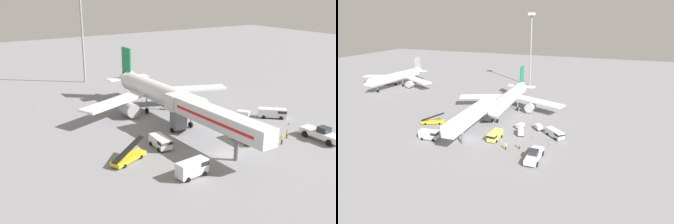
% 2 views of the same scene
% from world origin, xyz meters
% --- Properties ---
extents(ground_plane, '(300.00, 300.00, 0.00)m').
position_xyz_m(ground_plane, '(0.00, 0.00, 0.00)').
color(ground_plane, gray).
extents(airplane_at_gate, '(34.34, 33.90, 11.63)m').
position_xyz_m(airplane_at_gate, '(1.90, 23.91, 4.09)').
color(airplane_at_gate, silver).
rests_on(airplane_at_gate, ground).
extents(jet_bridge, '(3.73, 23.42, 6.76)m').
position_xyz_m(jet_bridge, '(-0.48, 3.98, 5.07)').
color(jet_bridge, silver).
rests_on(jet_bridge, ground).
extents(pushback_tug, '(2.74, 7.42, 2.41)m').
position_xyz_m(pushback_tug, '(17.26, -4.22, 1.11)').
color(pushback_tug, white).
rests_on(pushback_tug, ground).
extents(belt_loader_truck, '(6.53, 4.13, 3.08)m').
position_xyz_m(belt_loader_truck, '(-14.14, 5.61, 0.76)').
color(belt_loader_truck, yellow).
rests_on(belt_loader_truck, ground).
extents(service_van_far_left, '(5.27, 5.06, 1.88)m').
position_xyz_m(service_van_far_left, '(19.13, 8.46, 1.09)').
color(service_van_far_left, silver).
rests_on(service_van_far_left, ground).
extents(service_van_near_left, '(4.82, 2.42, 2.35)m').
position_xyz_m(service_van_near_left, '(-8.88, -3.28, 1.33)').
color(service_van_near_left, silver).
rests_on(service_van_near_left, ground).
extents(service_van_mid_right, '(2.57, 4.74, 1.80)m').
position_xyz_m(service_van_mid_right, '(-7.33, 7.57, 1.05)').
color(service_van_mid_right, white).
rests_on(service_van_mid_right, ground).
extents(service_van_mid_left, '(2.49, 5.02, 1.98)m').
position_xyz_m(service_van_mid_left, '(5.85, 2.03, 1.14)').
color(service_van_mid_left, '#E5DB4C').
rests_on(service_van_mid_left, ground).
extents(baggage_cart_rear_right, '(2.02, 2.50, 1.35)m').
position_xyz_m(baggage_cart_rear_right, '(9.47, 10.72, 0.75)').
color(baggage_cart_rear_right, '#38383D').
rests_on(baggage_cart_rear_right, ground).
extents(baggage_cart_outer_right, '(2.09, 2.86, 1.58)m').
position_xyz_m(baggage_cart_outer_right, '(10.92, 6.71, 0.87)').
color(baggage_cart_outer_right, '#38383D').
rests_on(baggage_cart_outer_right, ground).
extents(baggage_cart_rear_left, '(2.53, 2.76, 1.39)m').
position_xyz_m(baggage_cart_rear_left, '(14.26, 11.64, 0.78)').
color(baggage_cart_rear_left, '#38383D').
rests_on(baggage_cart_rear_left, ground).
extents(ground_crew_worker_foreground, '(0.35, 0.35, 1.76)m').
position_xyz_m(ground_crew_worker_foreground, '(10.17, -1.93, 0.93)').
color(ground_crew_worker_foreground, '#1E2333').
rests_on(ground_crew_worker_foreground, ground).
extents(ground_crew_worker_midground, '(0.40, 0.40, 1.61)m').
position_xyz_m(ground_crew_worker_midground, '(12.93, -0.56, 0.85)').
color(ground_crew_worker_midground, '#1E2333').
rests_on(ground_crew_worker_midground, ground).
extents(safety_cone_alpha, '(0.47, 0.47, 0.71)m').
position_xyz_m(safety_cone_alpha, '(14.12, 6.43, 0.35)').
color(safety_cone_alpha, black).
rests_on(safety_cone_alpha, ground).
extents(safety_cone_bravo, '(0.33, 0.33, 0.51)m').
position_xyz_m(safety_cone_bravo, '(18.75, 4.03, 0.25)').
color(safety_cone_bravo, black).
rests_on(safety_cone_bravo, ground).
extents(apron_light_mast, '(2.40, 2.40, 29.35)m').
position_xyz_m(apron_light_mast, '(-1.02, 56.80, 19.94)').
color(apron_light_mast, '#93969B').
rests_on(apron_light_mast, ground).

